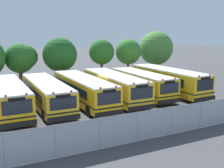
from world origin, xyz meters
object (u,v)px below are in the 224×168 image
at_px(school_bus_2, 83,89).
at_px(tree_6, 156,48).
at_px(school_bus_4, 141,83).
at_px(school_bus_3, 114,86).
at_px(traffic_cone, 211,113).
at_px(tree_3, 60,55).
at_px(tree_5, 128,51).
at_px(school_bus_0, 9,97).
at_px(school_bus_1, 46,93).
at_px(tree_2, 22,58).
at_px(school_bus_5, 168,80).
at_px(tree_4, 101,52).

distance_m(school_bus_2, tree_6, 19.38).
bearing_deg(school_bus_2, school_bus_4, -178.47).
height_order(school_bus_3, traffic_cone, school_bus_3).
height_order(school_bus_2, tree_3, tree_3).
bearing_deg(tree_3, tree_5, 5.09).
bearing_deg(school_bus_0, traffic_cone, 148.74).
height_order(school_bus_1, tree_2, tree_2).
bearing_deg(school_bus_3, tree_6, -138.44).
bearing_deg(tree_5, school_bus_5, -93.76).
bearing_deg(tree_5, school_bus_1, -145.15).
bearing_deg(tree_4, school_bus_2, -123.31).
distance_m(school_bus_5, tree_3, 13.07).
distance_m(school_bus_1, school_bus_4, 9.83).
distance_m(tree_3, tree_5, 9.90).
relative_size(school_bus_1, tree_5, 1.89).
height_order(school_bus_4, tree_6, tree_6).
xyz_separation_m(school_bus_1, school_bus_4, (9.83, -0.07, 0.04)).
distance_m(school_bus_3, traffic_cone, 9.52).
relative_size(school_bus_1, tree_4, 1.89).
bearing_deg(tree_4, tree_5, 7.72).
distance_m(tree_2, tree_5, 14.12).
height_order(school_bus_5, tree_2, tree_2).
bearing_deg(tree_4, school_bus_1, -136.43).
bearing_deg(school_bus_4, tree_6, -131.49).
xyz_separation_m(school_bus_3, tree_5, (7.15, 9.73, 2.48)).
bearing_deg(tree_6, tree_3, -173.42).
distance_m(school_bus_2, traffic_cone, 11.22).
bearing_deg(school_bus_5, traffic_cone, 72.97).
relative_size(school_bus_4, tree_6, 1.43).
height_order(school_bus_4, school_bus_5, school_bus_5).
distance_m(school_bus_1, tree_6, 22.07).
xyz_separation_m(school_bus_1, school_bus_3, (6.62, -0.15, 0.07)).
height_order(school_bus_1, tree_4, tree_4).
height_order(school_bus_1, school_bus_5, school_bus_5).
relative_size(tree_2, tree_6, 0.80).
xyz_separation_m(school_bus_1, school_bus_5, (13.12, -0.24, 0.13)).
distance_m(school_bus_5, traffic_cone, 8.80).
xyz_separation_m(school_bus_3, school_bus_5, (6.50, -0.10, 0.06)).
bearing_deg(school_bus_4, school_bus_5, 177.19).
relative_size(tree_2, tree_3, 0.89).
xyz_separation_m(school_bus_2, traffic_cone, (7.42, -8.34, -1.05)).
height_order(school_bus_5, tree_4, tree_4).
height_order(school_bus_0, school_bus_5, school_bus_5).
relative_size(school_bus_2, tree_2, 2.05).
xyz_separation_m(school_bus_1, traffic_cone, (10.77, -8.65, -0.99)).
relative_size(school_bus_1, tree_2, 2.01).
bearing_deg(school_bus_0, school_bus_2, 178.48).
relative_size(school_bus_2, tree_5, 1.93).
xyz_separation_m(school_bus_3, tree_4, (2.85, 9.15, 2.61)).
relative_size(school_bus_1, tree_3, 1.79).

